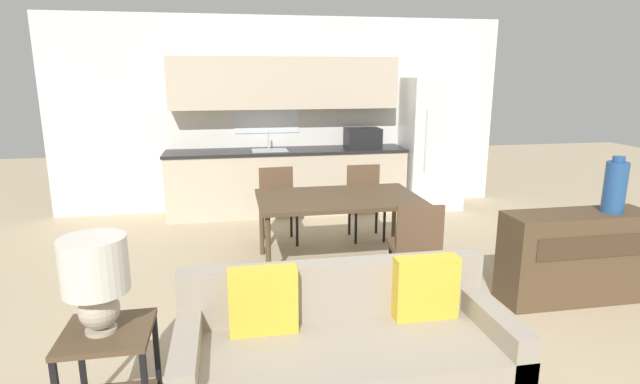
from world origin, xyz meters
TOP-DOWN VIEW (x-y plane):
  - wall_back at (-0.00, 4.63)m, footprint 6.40×0.07m
  - kitchen_counter at (0.02, 4.33)m, footprint 3.32×0.65m
  - refrigerator at (2.10, 4.24)m, footprint 0.79×0.71m
  - dining_table at (0.27, 2.21)m, footprint 1.61×0.99m
  - couch at (-0.17, 0.06)m, footprint 1.92×0.80m
  - side_table at (-1.48, 0.06)m, footprint 0.46×0.46m
  - table_lamp at (-1.50, 0.05)m, footprint 0.34×0.34m
  - credenza at (2.10, 1.05)m, footprint 1.27×0.40m
  - vase at (2.38, 1.03)m, footprint 0.18×0.18m
  - dining_chair_near_right at (0.77, 1.38)m, footprint 0.47×0.47m
  - dining_chair_far_left at (-0.26, 3.07)m, footprint 0.45×0.45m
  - dining_chair_far_right at (0.78, 3.04)m, footprint 0.43×0.43m

SIDE VIEW (x-z plane):
  - couch at x=-0.17m, z-range -0.08..0.74m
  - credenza at x=2.10m, z-range 0.00..0.78m
  - side_table at x=-1.48m, z-range 0.10..0.69m
  - dining_chair_near_right at x=0.77m, z-range 0.06..0.91m
  - dining_chair_far_left at x=-0.26m, z-range 0.06..0.91m
  - dining_chair_far_right at x=0.78m, z-range 0.06..0.91m
  - dining_table at x=0.27m, z-range 0.31..1.03m
  - kitchen_counter at x=0.02m, z-range -0.23..1.92m
  - table_lamp at x=-1.50m, z-range 0.65..1.17m
  - refrigerator at x=2.10m, z-range 0.00..1.87m
  - vase at x=2.38m, z-range 0.77..1.24m
  - wall_back at x=0.00m, z-range 0.00..2.70m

